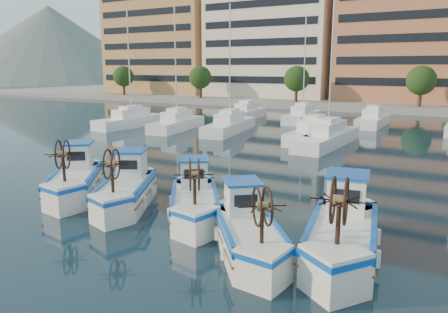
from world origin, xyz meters
TOP-DOWN VIEW (x-y plane):
  - ground at (0.00, 0.00)m, footprint 300.00×300.00m
  - hill_west at (-140.00, 110.00)m, footprint 180.00×180.00m
  - yacht_marina at (-3.57, 27.19)m, footprint 40.06×22.58m
  - fishing_boat_a at (-5.39, 1.36)m, footprint 4.34×4.87m
  - fishing_boat_b at (-2.22, 1.39)m, footprint 3.74×4.82m
  - fishing_boat_c at (1.19, 1.60)m, footprint 3.96×4.62m
  - fishing_boat_d at (4.63, -0.43)m, footprint 4.04×4.44m
  - fishing_boat_e at (7.38, 0.81)m, footprint 2.89×5.20m

SIDE VIEW (x-z plane):
  - ground at x=0.00m, z-range 0.00..0.00m
  - hill_west at x=-140.00m, z-range -30.00..30.00m
  - yacht_marina at x=-3.57m, z-range -5.22..6.28m
  - fishing_boat_d at x=4.63m, z-range -0.62..2.15m
  - fishing_boat_c at x=1.19m, z-range -0.64..2.20m
  - fishing_boat_b at x=-2.22m, z-range -0.65..2.26m
  - fishing_boat_a at x=-5.39m, z-range -0.68..2.34m
  - fishing_boat_e at x=7.38m, z-range -0.71..2.45m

